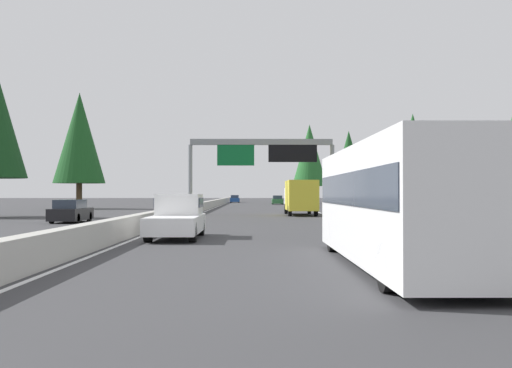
{
  "coord_description": "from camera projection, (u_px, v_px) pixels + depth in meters",
  "views": [
    {
      "loc": [
        -1.73,
        -5.13,
        1.91
      ],
      "look_at": [
        55.74,
        -5.42,
        2.75
      ],
      "focal_mm": 42.56,
      "sensor_mm": 36.0,
      "label": 1
    }
  ],
  "objects": [
    {
      "name": "ground_plane",
      "position": [
        203.0,
        212.0,
        61.67
      ],
      "size": [
        320.0,
        320.0,
        0.0
      ],
      "primitive_type": "plane",
      "color": "#38383A"
    },
    {
      "name": "box_truck_distant_a",
      "position": [
        300.0,
        196.0,
        52.02
      ],
      "size": [
        8.5,
        2.4,
        2.95
      ],
      "color": "gold",
      "rests_on": "ground"
    },
    {
      "name": "conifer_right_mid",
      "position": [
        413.0,
        153.0,
        55.76
      ],
      "size": [
        4.06,
        4.06,
        9.22
      ],
      "color": "#4C3823",
      "rests_on": "ground"
    },
    {
      "name": "sign_gantry_overhead",
      "position": [
        263.0,
        155.0,
        52.47
      ],
      "size": [
        0.5,
        12.68,
        6.57
      ],
      "color": "gray",
      "rests_on": "ground"
    },
    {
      "name": "pickup_far_center",
      "position": [
        178.0,
        216.0,
        25.67
      ],
      "size": [
        5.6,
        2.0,
        1.86
      ],
      "color": "white",
      "rests_on": "ground"
    },
    {
      "name": "median_barrier",
      "position": [
        213.0,
        204.0,
        81.67
      ],
      "size": [
        180.0,
        0.56,
        0.9
      ],
      "primitive_type": "cube",
      "color": "#ADAAA3",
      "rests_on": "ground"
    },
    {
      "name": "conifer_right_distant",
      "position": [
        310.0,
        155.0,
        109.18
      ],
      "size": [
        6.28,
        6.28,
        14.27
      ],
      "color": "#4C3823",
      "rests_on": "ground"
    },
    {
      "name": "bus_distant_b",
      "position": [
        396.0,
        200.0,
        15.66
      ],
      "size": [
        11.5,
        2.55,
        3.1
      ],
      "color": "white",
      "rests_on": "ground"
    },
    {
      "name": "shoulder_stripe_median",
      "position": [
        212.0,
        209.0,
        71.67
      ],
      "size": [
        160.0,
        0.16,
        0.01
      ],
      "primitive_type": "cube",
      "color": "silver",
      "rests_on": "ground"
    },
    {
      "name": "sedan_mid_left",
      "position": [
        277.0,
        200.0,
        100.9
      ],
      "size": [
        4.4,
        1.8,
        1.47
      ],
      "color": "#2D6B38",
      "rests_on": "ground"
    },
    {
      "name": "conifer_left_mid",
      "position": [
        79.0,
        138.0,
        72.37
      ],
      "size": [
        6.13,
        6.13,
        13.92
      ],
      "color": "#4C3823",
      "rests_on": "ground"
    },
    {
      "name": "conifer_right_far",
      "position": [
        349.0,
        160.0,
        88.32
      ],
      "size": [
        4.82,
        4.82,
        10.96
      ],
      "color": "#4C3823",
      "rests_on": "ground"
    },
    {
      "name": "shoulder_stripe_right",
      "position": [
        307.0,
        209.0,
        71.73
      ],
      "size": [
        160.0,
        0.16,
        0.01
      ],
      "primitive_type": "cube",
      "color": "silver",
      "rests_on": "ground"
    },
    {
      "name": "sedan_near_center",
      "position": [
        235.0,
        199.0,
        118.96
      ],
      "size": [
        4.4,
        1.8,
        1.47
      ],
      "color": "#1E4793",
      "rests_on": "ground"
    },
    {
      "name": "oncoming_near",
      "position": [
        71.0,
        212.0,
        39.23
      ],
      "size": [
        4.4,
        1.8,
        1.47
      ],
      "rotation": [
        0.0,
        0.0,
        3.14
      ],
      "color": "black",
      "rests_on": "ground"
    }
  ]
}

